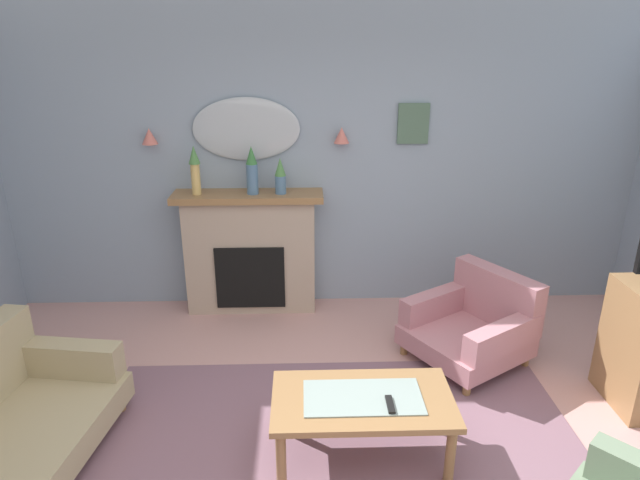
# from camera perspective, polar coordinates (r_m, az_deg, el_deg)

# --- Properties ---
(wall_back) EXTENTS (6.89, 0.10, 2.79)m
(wall_back) POSITION_cam_1_polar(r_m,az_deg,el_deg) (5.12, 0.34, 8.21)
(wall_back) COLOR #8C9EB2
(wall_back) RESTS_ON ground
(patterned_rug) EXTENTS (3.20, 2.40, 0.01)m
(patterned_rug) POSITION_cam_1_polar(r_m,az_deg,el_deg) (3.58, 1.89, -23.35)
(patterned_rug) COLOR #7F5B6B
(patterned_rug) RESTS_ON ground
(fireplace) EXTENTS (1.36, 0.36, 1.16)m
(fireplace) POSITION_cam_1_polar(r_m,az_deg,el_deg) (5.17, -7.27, -1.41)
(fireplace) COLOR tan
(fireplace) RESTS_ON ground
(mantel_vase_right) EXTENTS (0.10, 0.10, 0.44)m
(mantel_vase_right) POSITION_cam_1_polar(r_m,az_deg,el_deg) (4.96, -12.95, 7.37)
(mantel_vase_right) COLOR tan
(mantel_vase_right) RESTS_ON fireplace
(mantel_vase_centre) EXTENTS (0.10, 0.10, 0.43)m
(mantel_vase_centre) POSITION_cam_1_polar(r_m,az_deg,el_deg) (4.90, -7.13, 7.20)
(mantel_vase_centre) COLOR #4C7093
(mantel_vase_centre) RESTS_ON fireplace
(mantel_vase_left) EXTENTS (0.10, 0.10, 0.32)m
(mantel_vase_left) POSITION_cam_1_polar(r_m,az_deg,el_deg) (4.89, -4.17, 6.72)
(mantel_vase_left) COLOR #4C7093
(mantel_vase_left) RESTS_ON fireplace
(wall_mirror) EXTENTS (0.96, 0.06, 0.56)m
(wall_mirror) POSITION_cam_1_polar(r_m,az_deg,el_deg) (5.00, -7.71, 11.41)
(wall_mirror) COLOR #B2BCC6
(wall_sconce_left) EXTENTS (0.14, 0.14, 0.14)m
(wall_sconce_left) POSITION_cam_1_polar(r_m,az_deg,el_deg) (5.12, -17.40, 10.31)
(wall_sconce_left) COLOR #D17066
(wall_sconce_right) EXTENTS (0.14, 0.14, 0.14)m
(wall_sconce_right) POSITION_cam_1_polar(r_m,az_deg,el_deg) (4.95, 2.27, 10.89)
(wall_sconce_right) COLOR #D17066
(framed_picture) EXTENTS (0.28, 0.03, 0.36)m
(framed_picture) POSITION_cam_1_polar(r_m,az_deg,el_deg) (5.08, 9.73, 11.90)
(framed_picture) COLOR #4C6B56
(coffee_table) EXTENTS (1.10, 0.60, 0.45)m
(coffee_table) POSITION_cam_1_polar(r_m,az_deg,el_deg) (3.46, 4.47, -16.85)
(coffee_table) COLOR olive
(coffee_table) RESTS_ON ground
(tv_remote) EXTENTS (0.04, 0.16, 0.02)m
(tv_remote) POSITION_cam_1_polar(r_m,az_deg,el_deg) (3.37, 7.34, -16.73)
(tv_remote) COLOR black
(tv_remote) RESTS_ON coffee_table
(armchair_by_coffee_table) EXTENTS (1.12, 1.11, 0.71)m
(armchair_by_coffee_table) POSITION_cam_1_polar(r_m,az_deg,el_deg) (4.63, 15.84, -8.39)
(armchair_by_coffee_table) COLOR #B77A84
(armchair_by_coffee_table) RESTS_ON ground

